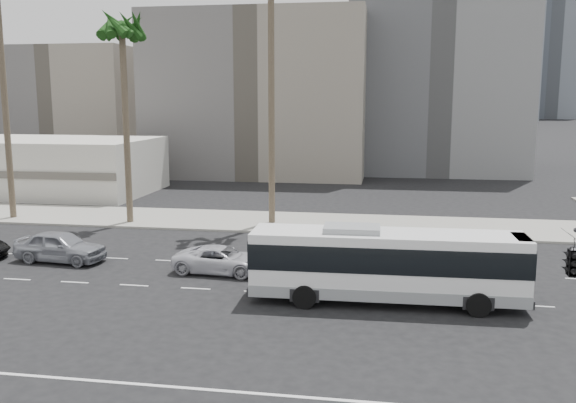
% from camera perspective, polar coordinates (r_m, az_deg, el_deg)
% --- Properties ---
extents(ground, '(700.00, 700.00, 0.00)m').
position_cam_1_polar(ground, '(27.60, 3.47, -8.74)').
color(ground, black).
rests_on(ground, ground).
extents(sidewalk_north, '(120.00, 7.00, 0.15)m').
position_cam_1_polar(sidewalk_north, '(42.53, 5.62, -2.12)').
color(sidewalk_north, gray).
rests_on(sidewalk_north, ground).
extents(commercial_low, '(22.00, 12.16, 5.00)m').
position_cam_1_polar(commercial_low, '(61.74, -22.64, 3.11)').
color(commercial_low, beige).
rests_on(commercial_low, ground).
extents(midrise_beige_west, '(24.00, 18.00, 18.00)m').
position_cam_1_polar(midrise_beige_west, '(72.56, -2.32, 9.84)').
color(midrise_beige_west, slate).
rests_on(midrise_beige_west, ground).
extents(midrise_gray_center, '(20.00, 20.00, 26.00)m').
position_cam_1_polar(midrise_gray_center, '(78.38, 13.59, 12.49)').
color(midrise_gray_center, '#5E5F61').
rests_on(midrise_gray_center, ground).
extents(midrise_beige_far, '(18.00, 16.00, 15.00)m').
position_cam_1_polar(midrise_beige_far, '(86.24, -18.97, 8.30)').
color(midrise_beige_far, slate).
rests_on(midrise_beige_far, ground).
extents(civic_tower, '(42.00, 42.00, 129.00)m').
position_cam_1_polar(civic_tower, '(277.75, 8.65, 15.72)').
color(civic_tower, beige).
rests_on(civic_tower, ground).
extents(highrise_right, '(26.00, 26.00, 70.00)m').
position_cam_1_polar(highrise_right, '(260.89, 19.30, 14.86)').
color(highrise_right, '#555D67').
rests_on(highrise_right, ground).
extents(highrise_far, '(22.00, 22.00, 60.00)m').
position_cam_1_polar(highrise_far, '(294.68, 23.15, 12.99)').
color(highrise_far, '#555D67').
rests_on(highrise_far, ground).
extents(city_bus, '(11.61, 2.83, 3.32)m').
position_cam_1_polar(city_bus, '(26.51, 9.16, -5.68)').
color(city_bus, white).
rests_on(city_bus, ground).
extents(car_a, '(2.53, 4.92, 1.33)m').
position_cam_1_polar(car_a, '(31.04, -6.25, -5.42)').
color(car_a, silver).
rests_on(car_a, ground).
extents(car_b, '(2.45, 5.10, 1.68)m').
position_cam_1_polar(car_b, '(35.05, -20.45, -3.94)').
color(car_b, gray).
rests_on(car_b, ground).
extents(palm_mid, '(4.66, 4.66, 14.41)m').
position_cam_1_polar(palm_mid, '(43.65, -15.21, 14.91)').
color(palm_mid, brown).
rests_on(palm_mid, ground).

